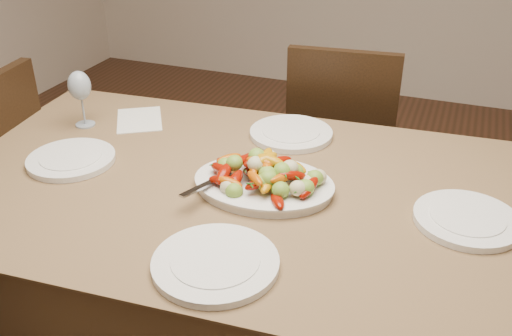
{
  "coord_description": "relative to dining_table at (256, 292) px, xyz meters",
  "views": [
    {
      "loc": [
        0.43,
        -1.09,
        1.57
      ],
      "look_at": [
        -0.05,
        0.19,
        0.82
      ],
      "focal_mm": 40.0,
      "sensor_mm": 36.0,
      "label": 1
    }
  ],
  "objects": [
    {
      "name": "dining_table",
      "position": [
        0.0,
        0.0,
        0.0
      ],
      "size": [
        1.91,
        1.16,
        0.76
      ],
      "primitive_type": "cube",
      "rotation": [
        0.0,
        0.0,
        0.07
      ],
      "color": "brown",
      "rests_on": "ground"
    },
    {
      "name": "plate_near",
      "position": [
        0.04,
        -0.36,
        0.39
      ],
      "size": [
        0.29,
        0.29,
        0.02
      ],
      "primitive_type": "cylinder",
      "color": "white",
      "rests_on": "dining_table"
    },
    {
      "name": "serving_platter",
      "position": [
        0.02,
        -0.0,
        0.39
      ],
      "size": [
        0.4,
        0.3,
        0.02
      ],
      "primitive_type": "ellipsoid",
      "rotation": [
        0.0,
        0.0,
        0.07
      ],
      "color": "white",
      "rests_on": "dining_table"
    },
    {
      "name": "plate_far",
      "position": [
        -0.01,
        0.35,
        0.39
      ],
      "size": [
        0.27,
        0.27,
        0.02
      ],
      "primitive_type": "cylinder",
      "color": "white",
      "rests_on": "dining_table"
    },
    {
      "name": "plate_right",
      "position": [
        0.56,
        0.03,
        0.39
      ],
      "size": [
        0.26,
        0.26,
        0.02
      ],
      "primitive_type": "cylinder",
      "color": "white",
      "rests_on": "dining_table"
    },
    {
      "name": "plate_left",
      "position": [
        -0.57,
        -0.06,
        0.39
      ],
      "size": [
        0.26,
        0.26,
        0.02
      ],
      "primitive_type": "cylinder",
      "color": "white",
      "rests_on": "dining_table"
    },
    {
      "name": "menu_card",
      "position": [
        -0.54,
        0.28,
        0.38
      ],
      "size": [
        0.24,
        0.26,
        0.0
      ],
      "primitive_type": "cube",
      "rotation": [
        0.0,
        0.0,
        0.55
      ],
      "color": "silver",
      "rests_on": "dining_table"
    },
    {
      "name": "roasted_vegetables",
      "position": [
        0.02,
        -0.0,
        0.45
      ],
      "size": [
        0.32,
        0.23,
        0.09
      ],
      "primitive_type": null,
      "rotation": [
        0.0,
        0.0,
        0.07
      ],
      "color": "#770D02",
      "rests_on": "serving_platter"
    },
    {
      "name": "chair_far",
      "position": [
        0.05,
        0.91,
        0.1
      ],
      "size": [
        0.46,
        0.46,
        0.95
      ],
      "primitive_type": null,
      "rotation": [
        0.0,
        0.0,
        3.24
      ],
      "color": "black",
      "rests_on": "ground"
    },
    {
      "name": "wine_glass",
      "position": [
        -0.69,
        0.18,
        0.48
      ],
      "size": [
        0.08,
        0.08,
        0.2
      ],
      "primitive_type": null,
      "color": "#8C99A5",
      "rests_on": "dining_table"
    },
    {
      "name": "serving_spoon",
      "position": [
        -0.04,
        -0.05,
        0.43
      ],
      "size": [
        0.29,
        0.13,
        0.03
      ],
      "primitive_type": null,
      "rotation": [
        0.0,
        0.0,
        -0.27
      ],
      "color": "#9EA0A8",
      "rests_on": "serving_platter"
    }
  ]
}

